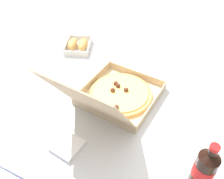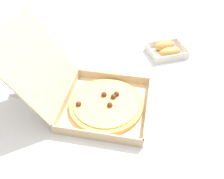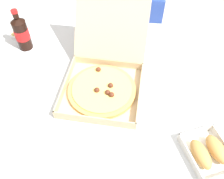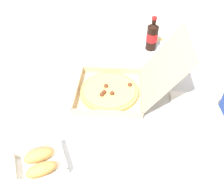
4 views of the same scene
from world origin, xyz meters
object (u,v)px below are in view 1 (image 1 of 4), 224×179
at_px(paper_menu, 18,78).
at_px(napkin_pile, 67,146).
at_px(bread_side_box, 78,45).
at_px(pizza_box_open, 116,95).
at_px(cola_bottle, 204,169).

relative_size(paper_menu, napkin_pile, 1.91).
bearing_deg(napkin_pile, bread_side_box, -61.22).
distance_m(pizza_box_open, paper_menu, 0.56).
relative_size(pizza_box_open, bread_side_box, 2.40).
bearing_deg(napkin_pile, pizza_box_open, -101.23).
bearing_deg(paper_menu, cola_bottle, 168.64).
bearing_deg(pizza_box_open, napkin_pile, 78.77).
distance_m(bread_side_box, napkin_pile, 0.73).
bearing_deg(napkin_pile, cola_bottle, -170.35).
xyz_separation_m(pizza_box_open, paper_menu, (0.55, 0.08, -0.05)).
bearing_deg(pizza_box_open, paper_menu, 7.82).
xyz_separation_m(bread_side_box, napkin_pile, (-0.35, 0.64, -0.02)).
distance_m(paper_menu, napkin_pile, 0.55).
height_order(paper_menu, napkin_pile, napkin_pile).
height_order(pizza_box_open, bread_side_box, pizza_box_open).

